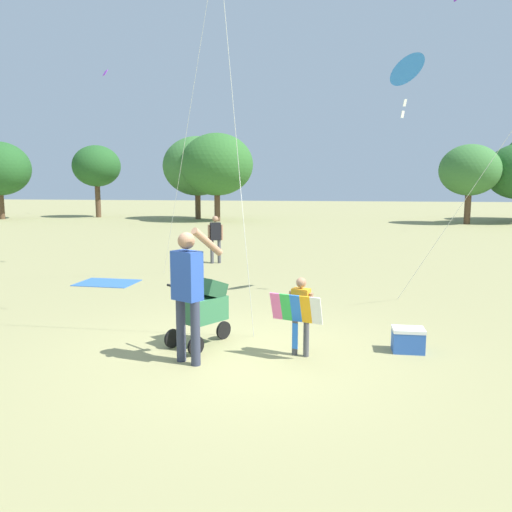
{
  "coord_description": "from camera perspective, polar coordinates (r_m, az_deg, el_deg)",
  "views": [
    {
      "loc": [
        1.31,
        -6.81,
        2.43
      ],
      "look_at": [
        0.19,
        0.87,
        1.3
      ],
      "focal_mm": 35.69,
      "sensor_mm": 36.0,
      "label": 1
    }
  ],
  "objects": [
    {
      "name": "kite_orange_delta",
      "position": [
        11.01,
        16.62,
        19.26
      ],
      "size": [
        2.72,
        1.94,
        4.91
      ],
      "color": "blue",
      "rests_on": "ground"
    },
    {
      "name": "picnic_blanket",
      "position": [
        12.87,
        -16.33,
        -2.9
      ],
      "size": [
        1.43,
        1.08,
        0.02
      ],
      "primitive_type": "cube",
      "rotation": [
        0.0,
        0.0,
        -0.05
      ],
      "color": "#3366B2",
      "rests_on": "ground"
    },
    {
      "name": "stroller",
      "position": [
        7.64,
        -5.83,
        -5.55
      ],
      "size": [
        0.88,
        1.06,
        1.03
      ],
      "color": "black",
      "rests_on": "ground"
    },
    {
      "name": "person_sitting_far",
      "position": [
        15.32,
        -4.57,
        2.31
      ],
      "size": [
        0.43,
        0.29,
        1.43
      ],
      "color": "#4C4C51",
      "rests_on": "ground"
    },
    {
      "name": "person_adult_flyer",
      "position": [
        6.82,
        -7.68,
        -3.26
      ],
      "size": [
        0.71,
        0.51,
        1.86
      ],
      "color": "#33384C",
      "rests_on": "ground"
    },
    {
      "name": "ground_plane",
      "position": [
        7.34,
        -2.52,
        -11.04
      ],
      "size": [
        120.0,
        120.0,
        0.0
      ],
      "primitive_type": "plane",
      "color": "#938E5B"
    },
    {
      "name": "treeline_distant",
      "position": [
        32.63,
        6.52,
        9.95
      ],
      "size": [
        39.65,
        7.75,
        5.84
      ],
      "color": "brown",
      "rests_on": "ground"
    },
    {
      "name": "cooler_box",
      "position": [
        7.74,
        16.67,
        -8.99
      ],
      "size": [
        0.45,
        0.33,
        0.35
      ],
      "color": "#2D5BB7",
      "rests_on": "ground"
    },
    {
      "name": "child_with_butterfly_kite",
      "position": [
        7.13,
        4.96,
        -6.04
      ],
      "size": [
        0.74,
        0.47,
        1.12
      ],
      "color": "#4C4C51",
      "rests_on": "ground"
    }
  ]
}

